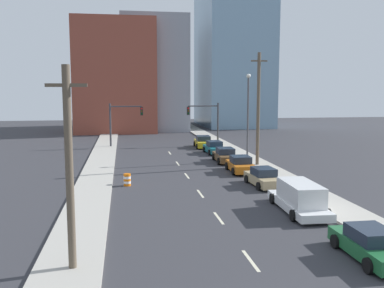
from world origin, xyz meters
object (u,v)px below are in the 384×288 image
(traffic_barrel, at_px, (127,180))
(sedan_brown, at_px, (225,156))
(utility_pole_left_near, at_px, (69,168))
(sedan_orange, at_px, (241,165))
(traffic_signal_left, at_px, (120,119))
(sedan_green, at_px, (371,245))
(sedan_tan, at_px, (264,178))
(street_lamp, at_px, (248,111))
(traffic_signal_right, at_px, (209,118))
(box_truck_white, at_px, (300,198))
(sedan_yellow, at_px, (203,142))
(utility_pole_right_mid, at_px, (258,109))
(sedan_teal, at_px, (214,148))

(traffic_barrel, xyz_separation_m, sedan_brown, (10.14, 9.57, 0.21))
(utility_pole_left_near, xyz_separation_m, sedan_orange, (12.59, 19.65, -3.63))
(traffic_signal_left, bearing_deg, sedan_green, -74.43)
(utility_pole_left_near, xyz_separation_m, sedan_tan, (12.83, 13.92, -3.66))
(utility_pole_left_near, distance_m, sedan_brown, 28.39)
(street_lamp, height_order, sedan_orange, street_lamp)
(traffic_signal_right, xyz_separation_m, box_truck_white, (-0.81, -32.16, -2.84))
(traffic_signal_right, relative_size, sedan_green, 1.24)
(sedan_tan, height_order, sedan_yellow, sedan_yellow)
(sedan_tan, relative_size, sedan_brown, 0.96)
(box_truck_white, bearing_deg, traffic_signal_left, 110.95)
(utility_pole_right_mid, relative_size, box_truck_white, 1.76)
(sedan_brown, bearing_deg, sedan_teal, 89.52)
(utility_pole_left_near, distance_m, street_lamp, 29.85)
(traffic_signal_right, xyz_separation_m, sedan_yellow, (-1.09, -1.99, -3.03))
(traffic_barrel, relative_size, sedan_orange, 0.22)
(traffic_signal_right, bearing_deg, sedan_teal, -96.07)
(traffic_barrel, height_order, sedan_tan, sedan_tan)
(traffic_signal_left, bearing_deg, sedan_brown, -51.71)
(traffic_signal_right, relative_size, traffic_barrel, 6.02)
(utility_pole_right_mid, relative_size, sedan_brown, 2.35)
(street_lamp, xyz_separation_m, sedan_tan, (-2.20, -11.85, -4.57))
(sedan_teal, bearing_deg, sedan_brown, -93.84)
(utility_pole_right_mid, xyz_separation_m, sedan_brown, (-2.57, 2.73, -4.93))
(utility_pole_left_near, height_order, street_lamp, street_lamp)
(sedan_green, distance_m, sedan_brown, 25.97)
(street_lamp, xyz_separation_m, box_truck_white, (-2.37, -19.12, -4.33))
(traffic_signal_right, height_order, sedan_teal, traffic_signal_right)
(traffic_signal_right, xyz_separation_m, street_lamp, (1.56, -13.04, 1.49))
(sedan_tan, bearing_deg, street_lamp, 76.56)
(utility_pole_right_mid, bearing_deg, street_lamp, 90.83)
(sedan_brown, bearing_deg, utility_pole_right_mid, -45.66)
(traffic_signal_right, xyz_separation_m, sedan_tan, (-0.64, -24.89, -3.08))
(sedan_green, bearing_deg, sedan_tan, 90.84)
(traffic_signal_left, relative_size, sedan_yellow, 1.21)
(sedan_brown, xyz_separation_m, sedan_yellow, (-0.13, 11.59, 0.01))
(sedan_teal, bearing_deg, traffic_signal_left, 143.51)
(traffic_signal_right, xyz_separation_m, sedan_teal, (-0.79, -7.42, -3.05))
(street_lamp, relative_size, sedan_green, 1.97)
(traffic_barrel, xyz_separation_m, sedan_tan, (10.46, -1.74, 0.18))
(utility_pole_right_mid, distance_m, sedan_tan, 10.16)
(traffic_signal_left, xyz_separation_m, sedan_green, (11.02, -39.55, -3.09))
(sedan_green, xyz_separation_m, sedan_teal, (-0.13, 32.13, 0.03))
(utility_pole_right_mid, height_order, street_lamp, utility_pole_right_mid)
(traffic_signal_left, relative_size, utility_pole_left_near, 0.68)
(traffic_signal_left, height_order, street_lamp, street_lamp)
(sedan_tan, relative_size, sedan_teal, 0.99)
(traffic_signal_left, xyz_separation_m, utility_pole_left_near, (-1.79, -38.81, 0.58))
(traffic_signal_left, distance_m, street_lamp, 18.65)
(utility_pole_left_near, xyz_separation_m, street_lamp, (15.03, 25.77, 0.91))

